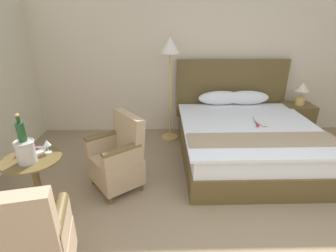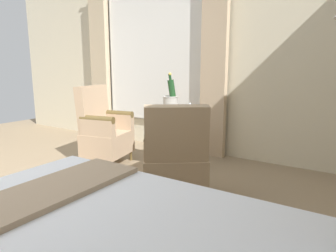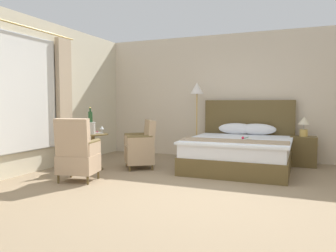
% 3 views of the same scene
% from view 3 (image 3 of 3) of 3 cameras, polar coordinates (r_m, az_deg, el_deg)
% --- Properties ---
extents(ground_plane, '(7.88, 7.88, 0.00)m').
position_cam_3_polar(ground_plane, '(4.54, 4.94, -12.02)').
color(ground_plane, '#907B5E').
extents(wall_headboard_side, '(6.49, 0.12, 2.79)m').
position_cam_3_polar(wall_headboard_side, '(7.53, 12.46, 5.02)').
color(wall_headboard_side, beige).
rests_on(wall_headboard_side, ground).
extents(wall_window_side, '(0.27, 6.50, 2.79)m').
position_cam_3_polar(wall_window_side, '(6.15, -25.14, 4.90)').
color(wall_window_side, beige).
rests_on(wall_window_side, ground).
extents(bed, '(1.92, 2.12, 1.32)m').
position_cam_3_polar(bed, '(6.43, 12.44, -4.24)').
color(bed, brown).
rests_on(bed, ground).
extents(nightstand, '(0.52, 0.39, 0.59)m').
position_cam_3_polar(nightstand, '(7.04, 22.48, -4.09)').
color(nightstand, brown).
rests_on(nightstand, ground).
extents(bedside_lamp, '(0.23, 0.23, 0.39)m').
position_cam_3_polar(bedside_lamp, '(6.99, 22.60, 0.25)').
color(bedside_lamp, '#D5AD56').
rests_on(bedside_lamp, nightstand).
extents(floor_lamp_brass, '(0.30, 0.30, 1.71)m').
position_cam_3_polar(floor_lamp_brass, '(7.30, 5.05, 5.21)').
color(floor_lamp_brass, tan).
rests_on(floor_lamp_brass, ground).
extents(side_table_round, '(0.57, 0.57, 0.68)m').
position_cam_3_polar(side_table_round, '(6.31, -12.91, -3.84)').
color(side_table_round, brown).
rests_on(side_table_round, ground).
extents(champagne_bucket, '(0.19, 0.19, 0.50)m').
position_cam_3_polar(champagne_bucket, '(6.21, -13.35, 0.03)').
color(champagne_bucket, '#B6B4AE').
rests_on(champagne_bucket, side_table_round).
extents(wine_glass_near_bucket, '(0.08, 0.08, 0.14)m').
position_cam_3_polar(wine_glass_near_bucket, '(6.30, -11.43, -0.34)').
color(wine_glass_near_bucket, white).
rests_on(wine_glass_near_bucket, side_table_round).
extents(wine_glass_near_edge, '(0.08, 0.08, 0.15)m').
position_cam_3_polar(wine_glass_near_edge, '(6.44, -13.09, -0.21)').
color(wine_glass_near_edge, white).
rests_on(wine_glass_near_edge, side_table_round).
extents(snack_plate, '(0.19, 0.19, 0.04)m').
position_cam_3_polar(snack_plate, '(6.41, -12.27, -1.13)').
color(snack_plate, white).
rests_on(snack_plate, side_table_round).
extents(armchair_by_window, '(0.76, 0.77, 0.93)m').
position_cam_3_polar(armchair_by_window, '(6.31, -4.71, -3.76)').
color(armchair_by_window, brown).
rests_on(armchair_by_window, ground).
extents(armchair_facing_bed, '(0.66, 0.63, 1.02)m').
position_cam_3_polar(armchair_facing_bed, '(5.41, -15.55, -4.75)').
color(armchair_facing_bed, brown).
rests_on(armchair_facing_bed, ground).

